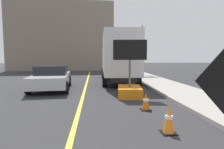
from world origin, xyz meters
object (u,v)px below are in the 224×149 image
object	(u,v)px
traffic_cone_near_sign	(169,119)
pickup_car	(52,77)
traffic_cone_mid_lane	(146,101)
highway_guide_sign	(134,42)
arrow_board_trailer	(130,86)
box_truck	(119,57)

from	to	relation	value
traffic_cone_near_sign	pickup_car	bearing A→B (deg)	122.06
traffic_cone_near_sign	traffic_cone_mid_lane	xyz separation A→B (m)	(0.00, 2.06, -0.04)
highway_guide_sign	traffic_cone_near_sign	xyz separation A→B (m)	(-2.21, -14.17, -3.07)
arrow_board_trailer	pickup_car	distance (m)	4.86
traffic_cone_near_sign	traffic_cone_mid_lane	distance (m)	2.07
pickup_car	highway_guide_sign	size ratio (longest dim) A/B	0.91
box_truck	traffic_cone_mid_lane	size ratio (longest dim) A/B	11.45
box_truck	pickup_car	distance (m)	5.11
box_truck	traffic_cone_near_sign	xyz separation A→B (m)	(0.02, -9.38, -1.54)
arrow_board_trailer	box_truck	bearing A→B (deg)	88.76
pickup_car	traffic_cone_mid_lane	size ratio (longest dim) A/B	7.14
highway_guide_sign	traffic_cone_mid_lane	bearing A→B (deg)	-100.32
arrow_board_trailer	box_truck	world-z (taller)	box_truck
pickup_car	box_truck	bearing A→B (deg)	29.81
traffic_cone_near_sign	box_truck	bearing A→B (deg)	90.11
traffic_cone_mid_lane	highway_guide_sign	bearing A→B (deg)	79.68
arrow_board_trailer	highway_guide_sign	xyz separation A→B (m)	(2.33, 9.70, 2.94)
arrow_board_trailer	traffic_cone_near_sign	xyz separation A→B (m)	(0.12, -4.48, -0.13)
traffic_cone_mid_lane	arrow_board_trailer	bearing A→B (deg)	93.01
traffic_cone_near_sign	traffic_cone_mid_lane	bearing A→B (deg)	89.91
arrow_board_trailer	traffic_cone_near_sign	size ratio (longest dim) A/B	3.75
traffic_cone_mid_lane	box_truck	bearing A→B (deg)	90.16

